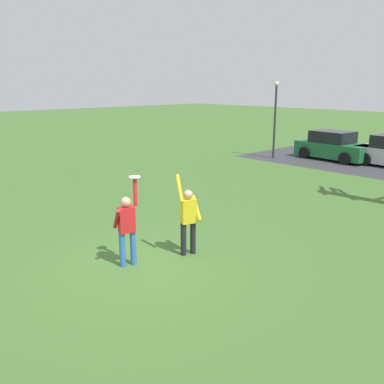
{
  "coord_description": "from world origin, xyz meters",
  "views": [
    {
      "loc": [
        7.48,
        -5.36,
        4.1
      ],
      "look_at": [
        0.13,
        1.55,
        1.49
      ],
      "focal_mm": 39.0,
      "sensor_mm": 36.0,
      "label": 1
    }
  ],
  "objects": [
    {
      "name": "person_catcher",
      "position": [
        -0.1,
        -0.27,
        0.98
      ],
      "size": [
        0.48,
        0.59,
        2.08
      ],
      "rotation": [
        0.0,
        0.0,
        1.26
      ],
      "color": "#3366B7",
      "rests_on": "ground_plane"
    },
    {
      "name": "lamppost_by_lot",
      "position": [
        -6.58,
        14.27,
        2.59
      ],
      "size": [
        0.28,
        0.28,
        4.26
      ],
      "color": "#2D2D33",
      "rests_on": "ground_plane"
    },
    {
      "name": "person_defender",
      "position": [
        0.37,
        1.2,
        0.98
      ],
      "size": [
        0.55,
        0.63,
        2.04
      ],
      "rotation": [
        0.0,
        0.0,
        4.4
      ],
      "color": "black",
      "rests_on": "ground_plane"
    },
    {
      "name": "parked_car_green",
      "position": [
        -3.96,
        16.26,
        0.73
      ],
      "size": [
        4.23,
        2.29,
        1.59
      ],
      "rotation": [
        0.0,
        0.0,
        -0.08
      ],
      "color": "#1E6633",
      "rests_on": "ground_plane"
    },
    {
      "name": "frisbee_disc",
      "position": [
        -0.03,
        -0.05,
        2.09
      ],
      "size": [
        0.26,
        0.26,
        0.02
      ],
      "primitive_type": "cylinder",
      "color": "white",
      "rests_on": "person_catcher"
    },
    {
      "name": "ground_plane",
      "position": [
        0.0,
        0.0,
        0.0
      ],
      "size": [
        120.0,
        120.0,
        0.0
      ],
      "primitive_type": "plane",
      "color": "#426B2D"
    }
  ]
}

